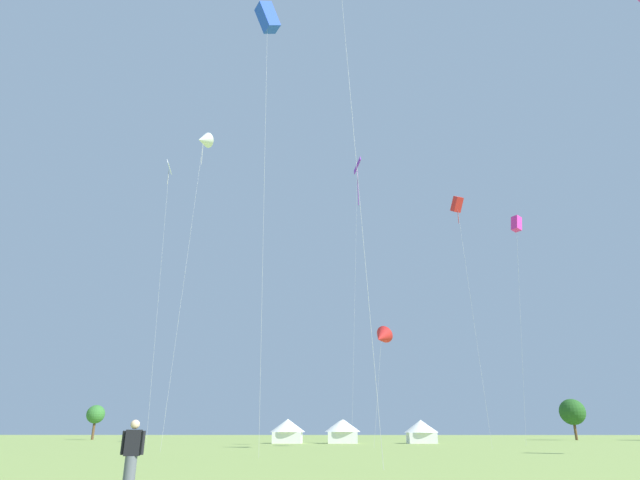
# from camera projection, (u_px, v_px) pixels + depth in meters

# --- Properties ---
(kite_blue_box) EXTENTS (2.28, 2.00, 34.73)m
(kite_blue_box) POSITION_uv_depth(u_px,v_px,m) (268.00, 18.00, 42.47)
(kite_blue_box) COLOR blue
(kite_blue_box) RESTS_ON ground
(kite_white_diamond) EXTENTS (1.32, 1.86, 29.13)m
(kite_white_diamond) POSITION_uv_depth(u_px,v_px,m) (169.00, 175.00, 55.30)
(kite_white_diamond) COLOR white
(kite_white_diamond) RESTS_ON ground
(kite_red_box) EXTENTS (1.32, 2.81, 25.04)m
(kite_red_box) POSITION_uv_depth(u_px,v_px,m) (457.00, 205.00, 54.90)
(kite_red_box) COLOR red
(kite_red_box) RESTS_ON ground
(kite_magenta_box) EXTENTS (3.25, 1.50, 25.46)m
(kite_magenta_box) POSITION_uv_depth(u_px,v_px,m) (516.00, 224.00, 61.03)
(kite_magenta_box) COLOR #E02DA3
(kite_magenta_box) RESTS_ON ground
(kite_white_delta) EXTENTS (2.21, 2.96, 28.93)m
(kite_white_delta) POSITION_uv_depth(u_px,v_px,m) (203.00, 140.00, 50.04)
(kite_white_delta) COLOR white
(kite_white_delta) RESTS_ON ground
(kite_red_delta) EXTENTS (2.73, 2.81, 11.50)m
(kite_red_delta) POSITION_uv_depth(u_px,v_px,m) (381.00, 337.00, 51.94)
(kite_red_delta) COLOR red
(kite_red_delta) RESTS_ON ground
(kite_purple_diamond) EXTENTS (2.05, 3.87, 36.60)m
(kite_purple_diamond) POSITION_uv_depth(u_px,v_px,m) (357.00, 169.00, 69.37)
(kite_purple_diamond) COLOR purple
(kite_purple_diamond) RESTS_ON ground
(person_spectator) EXTENTS (0.57, 0.29, 1.73)m
(person_spectator) POSITION_uv_depth(u_px,v_px,m) (131.00, 458.00, 12.43)
(person_spectator) COLOR #565B66
(person_spectator) RESTS_ON ground
(festival_tent_left) EXTENTS (4.42, 4.42, 2.87)m
(festival_tent_left) POSITION_uv_depth(u_px,v_px,m) (288.00, 430.00, 64.42)
(festival_tent_left) COLOR white
(festival_tent_left) RESTS_ON ground
(festival_tent_right) EXTENTS (4.49, 4.49, 2.92)m
(festival_tent_right) POSITION_uv_depth(u_px,v_px,m) (342.00, 430.00, 64.24)
(festival_tent_right) COLOR white
(festival_tent_right) RESTS_ON ground
(festival_tent_center) EXTENTS (4.23, 4.23, 2.75)m
(festival_tent_center) POSITION_uv_depth(u_px,v_px,m) (421.00, 430.00, 63.94)
(festival_tent_center) COLOR white
(festival_tent_center) RESTS_ON ground
(tree_distant_left) EXTENTS (4.25, 4.25, 6.61)m
(tree_distant_left) POSITION_uv_depth(u_px,v_px,m) (572.00, 412.00, 87.66)
(tree_distant_left) COLOR brown
(tree_distant_left) RESTS_ON ground
(tree_distant_right) EXTENTS (3.12, 3.12, 5.77)m
(tree_distant_right) POSITION_uv_depth(u_px,v_px,m) (96.00, 415.00, 90.95)
(tree_distant_right) COLOR brown
(tree_distant_right) RESTS_ON ground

